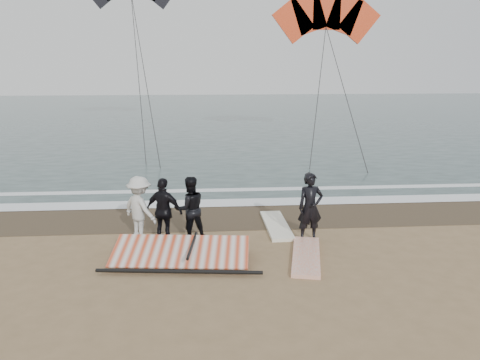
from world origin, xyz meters
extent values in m
plane|color=#8C704C|center=(0.00, 0.00, 0.00)|extent=(120.00, 120.00, 0.00)
cube|color=#233838|center=(0.00, 33.00, 0.01)|extent=(120.00, 54.00, 0.02)
cube|color=#4C3D2B|center=(0.00, 4.50, 0.01)|extent=(120.00, 2.80, 0.01)
cube|color=white|center=(0.00, 5.90, 0.03)|extent=(120.00, 0.90, 0.01)
cube|color=white|center=(0.00, 7.60, 0.03)|extent=(120.00, 0.45, 0.01)
imported|color=black|center=(1.18, 2.23, 0.98)|extent=(0.77, 0.55, 1.96)
cube|color=silver|center=(0.84, 1.02, 0.05)|extent=(1.20, 2.55, 0.10)
cube|color=white|center=(0.42, 3.37, 0.05)|extent=(0.72, 2.50, 0.10)
imported|color=black|center=(-2.17, 2.53, 0.92)|extent=(1.06, 0.93, 1.84)
imported|color=black|center=(-2.87, 2.33, 0.93)|extent=(1.18, 0.84, 1.86)
imported|color=silver|center=(-3.57, 2.63, 0.92)|extent=(1.34, 1.31, 1.84)
cube|color=black|center=(-2.58, 1.59, 0.05)|extent=(2.39, 0.80, 0.09)
cube|color=#CF4422|center=(-2.38, 0.99, 0.30)|extent=(3.55, 1.67, 0.36)
cylinder|color=black|center=(-2.38, 0.21, 0.11)|extent=(3.96, 0.50, 0.09)
cylinder|color=black|center=(-2.08, 0.99, 0.45)|extent=(0.25, 1.71, 0.07)
cylinder|color=#262626|center=(4.16, 14.17, 3.44)|extent=(0.04, 0.04, 9.77)
cylinder|color=#262626|center=(5.38, 13.72, 3.44)|extent=(0.04, 0.04, 10.19)
cylinder|color=#262626|center=(-5.50, 17.51, 4.62)|extent=(0.04, 0.04, 13.81)
cylinder|color=#262626|center=(-5.12, 17.09, 4.62)|extent=(0.04, 0.04, 14.54)
camera|label=1|loc=(-1.67, -10.02, 4.95)|focal=35.00mm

